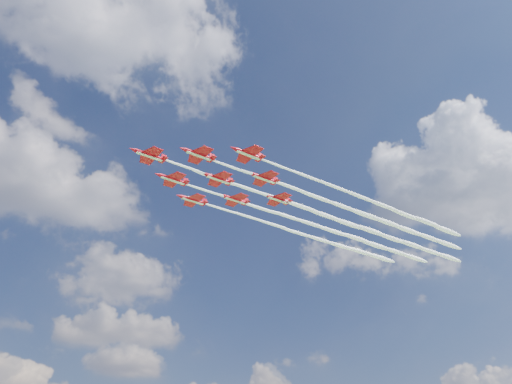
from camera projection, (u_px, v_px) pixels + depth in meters
jet_lead at (289, 203)px, 147.55m from camera, size 94.40×21.90×2.48m
jet_row2_port at (331, 202)px, 147.28m from camera, size 94.40×21.90×2.48m
jet_row2_starb at (300, 221)px, 157.73m from camera, size 94.40×21.90×2.48m
jet_row3_port at (374, 202)px, 147.02m from camera, size 94.40×21.90×2.48m
jet_row3_centre at (340, 220)px, 157.47m from camera, size 94.40×21.90×2.48m
jet_row3_starb at (310, 236)px, 167.92m from camera, size 94.40×21.90×2.48m
jet_row4_port at (379, 220)px, 157.20m from camera, size 94.40×21.90×2.48m
jet_row4_starb at (347, 236)px, 167.65m from camera, size 94.40×21.90×2.48m
jet_tail at (384, 235)px, 167.39m from camera, size 94.40×21.90×2.48m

